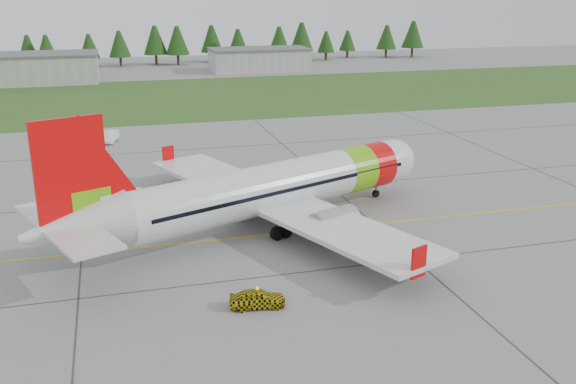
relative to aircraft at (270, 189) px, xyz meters
name	(u,v)px	position (x,y,z in m)	size (l,w,h in m)	color
ground	(291,274)	(-1.00, -10.22, -3.39)	(320.00, 320.00, 0.00)	gray
aircraft	(270,189)	(0.00, 0.00, 0.00)	(37.02, 35.17, 11.76)	silver
follow_me_car	(257,282)	(-4.53, -14.59, -1.54)	(1.49, 1.26, 3.69)	yellow
service_van	(108,125)	(-13.39, 37.03, -1.04)	(1.64, 1.55, 4.70)	white
grass_strip	(175,97)	(-1.00, 71.78, -3.38)	(320.00, 50.00, 0.03)	#30561E
taxi_guideline	(265,235)	(-1.00, -2.22, -3.38)	(120.00, 0.25, 0.02)	gold
hangar_west	(22,69)	(-31.00, 99.78, -0.39)	(32.00, 14.00, 6.00)	#A8A8A3
hangar_east	(259,60)	(24.00, 107.78, -0.79)	(24.00, 12.00, 5.20)	#A8A8A3
treeline	(152,46)	(-1.00, 127.78, 1.61)	(160.00, 8.00, 10.00)	#1C3F14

